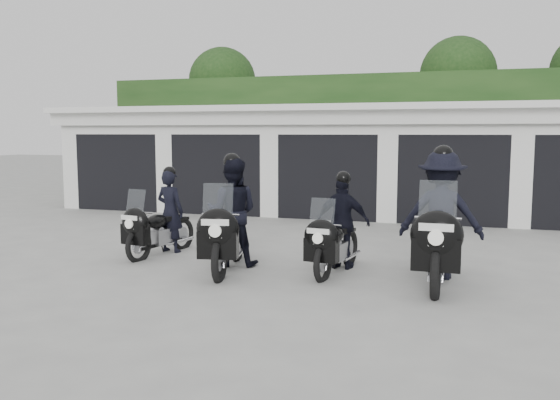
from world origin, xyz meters
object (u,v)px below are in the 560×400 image
(police_bike_d, at_px, (440,222))
(police_bike_a, at_px, (161,219))
(police_bike_c, at_px, (340,228))
(police_bike_b, at_px, (230,219))

(police_bike_d, bearing_deg, police_bike_a, 174.81)
(police_bike_a, relative_size, police_bike_c, 0.99)
(police_bike_a, distance_m, police_bike_b, 1.76)
(police_bike_a, distance_m, police_bike_d, 5.03)
(police_bike_c, bearing_deg, police_bike_a, -176.96)
(police_bike_a, height_order, police_bike_b, police_bike_b)
(police_bike_a, xyz_separation_m, police_bike_b, (1.63, -0.64, 0.17))
(police_bike_b, height_order, police_bike_d, police_bike_d)
(police_bike_a, relative_size, police_bike_d, 0.78)
(police_bike_c, relative_size, police_bike_d, 0.79)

